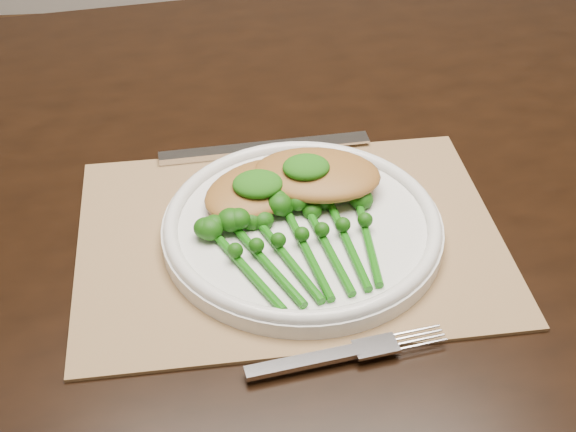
{
  "coord_description": "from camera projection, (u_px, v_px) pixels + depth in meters",
  "views": [
    {
      "loc": [
        0.01,
        -0.76,
        1.26
      ],
      "look_at": [
        0.07,
        -0.18,
        0.78
      ],
      "focal_mm": 50.0,
      "sensor_mm": 36.0,
      "label": 1
    }
  ],
  "objects": [
    {
      "name": "chicken_fillet_left",
      "position": [
        257.0,
        189.0,
        0.79
      ],
      "size": [
        0.14,
        0.14,
        0.02
      ],
      "primitive_type": "ellipsoid",
      "rotation": [
        0.0,
        0.0,
        0.66
      ],
      "color": "#A46E2F",
      "rests_on": "dinner_plate"
    },
    {
      "name": "broccolini_bundle",
      "position": [
        308.0,
        254.0,
        0.73
      ],
      "size": [
        0.17,
        0.19,
        0.04
      ],
      "rotation": [
        0.0,
        0.0,
        0.25
      ],
      "color": "#135D0C",
      "rests_on": "dinner_plate"
    },
    {
      "name": "fork",
      "position": [
        360.0,
        350.0,
        0.66
      ],
      "size": [
        0.17,
        0.05,
        0.01
      ],
      "rotation": [
        0.0,
        0.0,
        0.17
      ],
      "color": "silver",
      "rests_on": "placemat"
    },
    {
      "name": "dining_table",
      "position": [
        325.0,
        377.0,
        1.12
      ],
      "size": [
        1.71,
        1.12,
        0.75
      ],
      "rotation": [
        0.0,
        0.0,
        0.14
      ],
      "color": "black",
      "rests_on": "ground"
    },
    {
      "name": "pesto_dollop_left",
      "position": [
        258.0,
        184.0,
        0.77
      ],
      "size": [
        0.05,
        0.04,
        0.02
      ],
      "primitive_type": "ellipsoid",
      "color": "#134D0B",
      "rests_on": "chicken_fillet_left"
    },
    {
      "name": "dinner_plate",
      "position": [
        302.0,
        226.0,
        0.77
      ],
      "size": [
        0.27,
        0.27,
        0.02
      ],
      "color": "white",
      "rests_on": "placemat"
    },
    {
      "name": "chicken_fillet_right",
      "position": [
        316.0,
        175.0,
        0.79
      ],
      "size": [
        0.14,
        0.11,
        0.03
      ],
      "primitive_type": "ellipsoid",
      "rotation": [
        0.0,
        0.0,
        -0.17
      ],
      "color": "#A46E2F",
      "rests_on": "dinner_plate"
    },
    {
      "name": "placemat",
      "position": [
        290.0,
        238.0,
        0.78
      ],
      "size": [
        0.42,
        0.32,
        0.0
      ],
      "primitive_type": "cube",
      "rotation": [
        0.0,
        0.0,
        0.05
      ],
      "color": "#96734C",
      "rests_on": "dining_table"
    },
    {
      "name": "knife",
      "position": [
        244.0,
        150.0,
        0.88
      ],
      "size": [
        0.23,
        0.04,
        0.01
      ],
      "rotation": [
        0.0,
        0.0,
        0.09
      ],
      "color": "silver",
      "rests_on": "placemat"
    },
    {
      "name": "pesto_dollop_right",
      "position": [
        306.0,
        167.0,
        0.78
      ],
      "size": [
        0.05,
        0.04,
        0.02
      ],
      "primitive_type": "ellipsoid",
      "color": "#134D0B",
      "rests_on": "chicken_fillet_right"
    }
  ]
}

